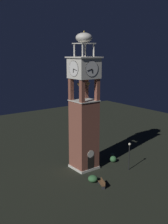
% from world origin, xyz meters
% --- Properties ---
extents(ground, '(80.00, 80.00, 0.00)m').
position_xyz_m(ground, '(0.00, 0.00, 0.00)').
color(ground, black).
extents(clock_tower, '(3.72, 3.72, 19.21)m').
position_xyz_m(clock_tower, '(-0.00, -0.00, 7.95)').
color(clock_tower, brown).
rests_on(clock_tower, ground).
extents(park_bench, '(1.00, 1.65, 0.95)m').
position_xyz_m(park_bench, '(-1.73, -6.03, 0.48)').
color(park_bench, brown).
rests_on(park_bench, ground).
extents(lamp_post, '(0.36, 0.36, 4.03)m').
position_xyz_m(lamp_post, '(4.62, -4.48, 2.78)').
color(lamp_post, black).
rests_on(lamp_post, ground).
extents(trash_bin, '(0.52, 0.52, 0.80)m').
position_xyz_m(trash_bin, '(5.63, 0.03, 0.40)').
color(trash_bin, '#38513D').
rests_on(trash_bin, ground).
extents(shrub_near_entry, '(1.27, 1.27, 0.87)m').
position_xyz_m(shrub_near_entry, '(-1.81, -4.30, 0.44)').
color(shrub_near_entry, '#336638').
rests_on(shrub_near_entry, ground).
extents(shrub_left_of_tower, '(1.01, 1.01, 0.94)m').
position_xyz_m(shrub_left_of_tower, '(4.80, -1.06, 0.47)').
color(shrub_left_of_tower, '#336638').
rests_on(shrub_left_of_tower, ground).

